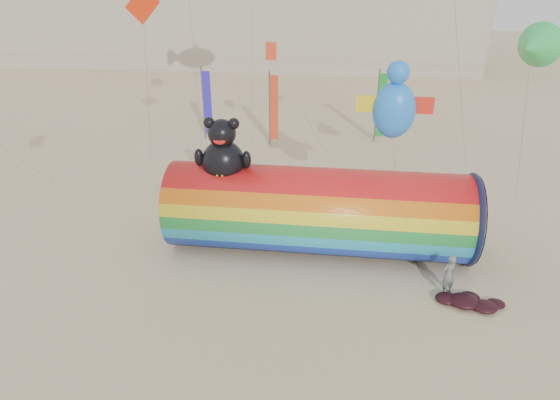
# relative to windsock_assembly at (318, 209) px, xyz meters

# --- Properties ---
(ground) EXTENTS (160.00, 160.00, 0.00)m
(ground) POSITION_rel_windsock_assembly_xyz_m (-2.19, -1.58, -2.03)
(ground) COLOR #CCB58C
(ground) RESTS_ON ground
(windsock_assembly) EXTENTS (13.30, 4.05, 6.13)m
(windsock_assembly) POSITION_rel_windsock_assembly_xyz_m (0.00, 0.00, 0.00)
(windsock_assembly) COLOR red
(windsock_assembly) RESTS_ON ground
(kite_handler) EXTENTS (0.76, 0.69, 1.74)m
(kite_handler) POSITION_rel_windsock_assembly_xyz_m (5.30, -2.75, -1.16)
(kite_handler) COLOR slate
(kite_handler) RESTS_ON ground
(fabric_bundle) EXTENTS (2.62, 1.35, 0.41)m
(fabric_bundle) POSITION_rel_windsock_assembly_xyz_m (6.05, -3.45, -1.86)
(fabric_bundle) COLOR #340912
(fabric_bundle) RESTS_ON ground
(festival_banners) EXTENTS (12.93, 1.68, 5.20)m
(festival_banners) POSITION_rel_windsock_assembly_xyz_m (-3.09, 14.42, 0.60)
(festival_banners) COLOR #59595E
(festival_banners) RESTS_ON ground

